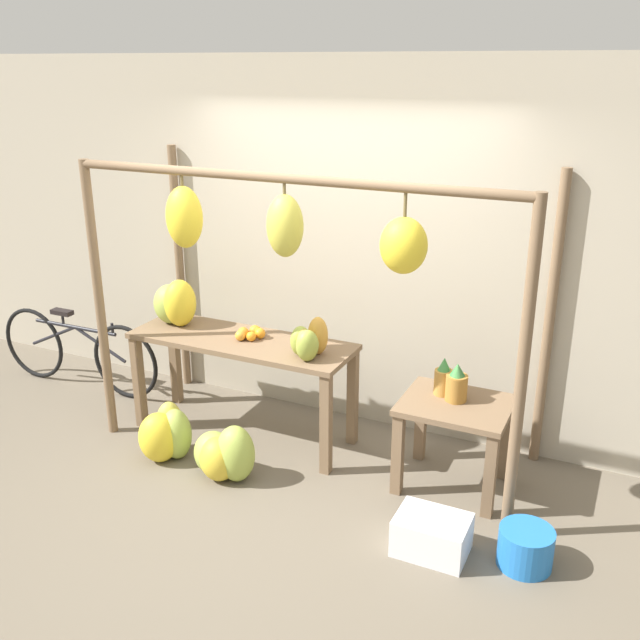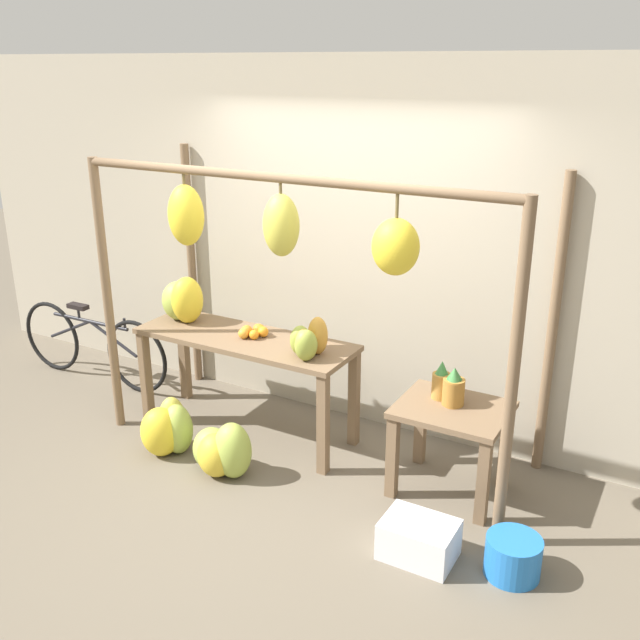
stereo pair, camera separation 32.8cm
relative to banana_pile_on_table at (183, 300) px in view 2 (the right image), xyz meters
The scene contains 14 objects.
ground_plane 1.72m from the banana_pile_on_table, 33.20° to the right, with size 20.00×20.00×0.00m, color #665B4C.
shop_wall_back 1.42m from the banana_pile_on_table, 27.57° to the left, with size 8.00×0.08×2.80m.
stall_awning 1.38m from the banana_pile_on_table, 13.24° to the right, with size 3.13×1.15×2.11m.
display_table_main 0.69m from the banana_pile_on_table, ahead, with size 1.72×0.57×0.79m.
display_table_side 2.32m from the banana_pile_on_table, ahead, with size 0.71×0.59×0.63m.
banana_pile_on_table is the anchor object (origin of this frame).
orange_pile 0.70m from the banana_pile_on_table, ahead, with size 0.20×0.21×0.09m.
pineapple_cluster 2.24m from the banana_pile_on_table, ahead, with size 0.24×0.19×0.27m.
banana_pile_ground_left 1.02m from the banana_pile_on_table, 63.04° to the right, with size 0.44×0.46×0.41m.
banana_pile_ground_right 1.31m from the banana_pile_on_table, 38.21° to the right, with size 0.52×0.39×0.41m.
fruit_crate_white 2.64m from the banana_pile_on_table, 18.88° to the right, with size 0.42×0.31×0.23m.
blue_bucket 3.08m from the banana_pile_on_table, 13.48° to the right, with size 0.32×0.32×0.23m.
parked_bicycle 1.29m from the banana_pile_on_table, behind, with size 1.70×0.08×0.71m.
papaya_pile 1.24m from the banana_pile_on_table, ahead, with size 0.29×0.33×0.28m.
Camera 2 is at (2.37, -3.32, 2.73)m, focal length 40.00 mm.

